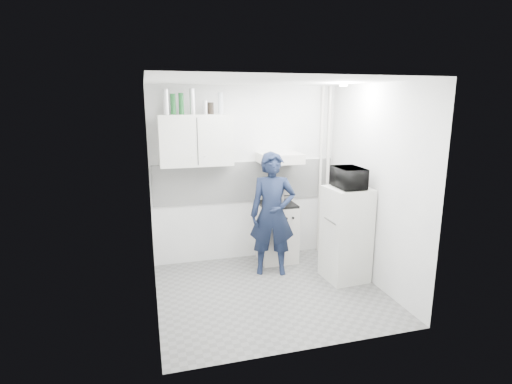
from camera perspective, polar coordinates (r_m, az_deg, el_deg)
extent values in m
plane|color=#5A5A58|center=(5.25, 2.04, -14.08)|extent=(2.80, 2.80, 0.00)
plane|color=white|center=(4.68, 2.31, 15.58)|extent=(2.80, 2.80, 0.00)
plane|color=white|center=(5.98, -1.47, 2.48)|extent=(2.80, 0.00, 2.80)
plane|color=white|center=(4.58, -14.75, -1.16)|extent=(0.00, 2.60, 2.60)
plane|color=white|center=(5.39, 16.51, 0.79)|extent=(0.00, 2.60, 2.60)
imported|color=black|center=(5.50, 2.37, -3.17)|extent=(0.71, 0.57, 1.71)
cube|color=silver|center=(6.08, 2.99, -5.83)|extent=(0.54, 0.54, 0.86)
cube|color=silver|center=(5.51, 12.72, -5.87)|extent=(0.56, 0.56, 1.27)
cube|color=black|center=(5.95, 3.04, -1.76)|extent=(0.52, 0.52, 0.03)
cylinder|color=silver|center=(5.99, 3.05, -0.93)|extent=(0.21, 0.21, 0.11)
imported|color=black|center=(5.32, 13.13, 2.01)|extent=(0.49, 0.34, 0.27)
cylinder|color=silver|center=(5.54, -12.73, 12.43)|extent=(0.08, 0.08, 0.33)
cylinder|color=#144C1E|center=(5.54, -11.77, 12.18)|extent=(0.07, 0.07, 0.27)
cylinder|color=#144C1E|center=(5.55, -10.63, 12.29)|extent=(0.07, 0.07, 0.28)
cylinder|color=silver|center=(5.57, -9.07, 12.64)|extent=(0.08, 0.08, 0.34)
cylinder|color=silver|center=(5.59, -7.26, 11.86)|extent=(0.07, 0.07, 0.18)
cylinder|color=black|center=(5.60, -6.49, 11.79)|extent=(0.08, 0.08, 0.16)
cylinder|color=#B2B7BC|center=(5.63, -5.08, 12.49)|extent=(0.07, 0.07, 0.29)
cube|color=silver|center=(5.60, -8.59, 7.32)|extent=(1.00, 0.35, 0.70)
cube|color=silver|center=(5.83, 3.43, 4.88)|extent=(0.60, 0.50, 0.14)
cube|color=white|center=(5.98, -1.43, 1.51)|extent=(2.74, 0.03, 0.60)
cylinder|color=silver|center=(6.34, 10.19, 2.88)|extent=(0.05, 0.05, 2.60)
cylinder|color=silver|center=(6.29, 9.20, 2.84)|extent=(0.04, 0.04, 2.60)
cylinder|color=white|center=(5.25, 12.40, 14.68)|extent=(0.10, 0.10, 0.02)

